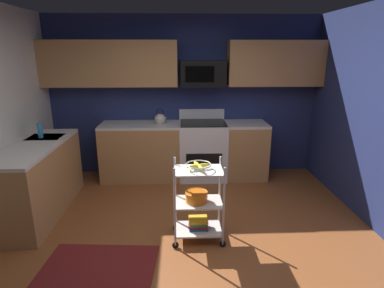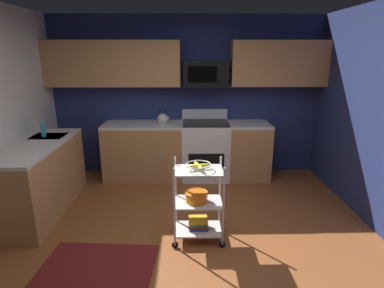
{
  "view_description": "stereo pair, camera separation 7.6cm",
  "coord_description": "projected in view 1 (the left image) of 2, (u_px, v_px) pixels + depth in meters",
  "views": [
    {
      "loc": [
        -0.07,
        -2.86,
        2.03
      ],
      "look_at": [
        0.06,
        0.48,
        1.05
      ],
      "focal_mm": 29.52,
      "sensor_mm": 36.0,
      "label": 1
    },
    {
      "loc": [
        0.0,
        -2.86,
        2.03
      ],
      "look_at": [
        0.06,
        0.48,
        1.05
      ],
      "focal_mm": 29.52,
      "sensor_mm": 36.0,
      "label": 2
    }
  ],
  "objects": [
    {
      "name": "upper_cabinets",
      "position": [
        179.0,
        64.0,
        4.93
      ],
      "size": [
        4.4,
        0.33,
        0.7
      ],
      "color": "#B27F4C"
    },
    {
      "name": "floor",
      "position": [
        188.0,
        254.0,
        3.32
      ],
      "size": [
        4.4,
        4.8,
        0.04
      ],
      "primitive_type": "cube",
      "color": "brown",
      "rests_on": "ground"
    },
    {
      "name": "rolling_cart",
      "position": [
        198.0,
        202.0,
        3.44
      ],
      "size": [
        0.58,
        0.37,
        0.91
      ],
      "color": "silver",
      "rests_on": "ground"
    },
    {
      "name": "fruit_bowl",
      "position": [
        199.0,
        166.0,
        3.32
      ],
      "size": [
        0.27,
        0.27,
        0.07
      ],
      "color": "silver",
      "rests_on": "rolling_cart"
    },
    {
      "name": "counter_run",
      "position": [
        136.0,
        160.0,
        4.74
      ],
      "size": [
        3.54,
        2.29,
        0.92
      ],
      "color": "#B27F4C",
      "rests_on": "ground"
    },
    {
      "name": "oven_range",
      "position": [
        203.0,
        149.0,
        5.21
      ],
      "size": [
        0.76,
        0.65,
        1.1
      ],
      "color": "white",
      "rests_on": "ground"
    },
    {
      "name": "dish_soap_bottle",
      "position": [
        40.0,
        130.0,
        4.21
      ],
      "size": [
        0.06,
        0.06,
        0.2
      ],
      "primitive_type": "cylinder",
      "color": "#2D8CBF",
      "rests_on": "counter_run"
    },
    {
      "name": "kettle",
      "position": [
        160.0,
        119.0,
        5.03
      ],
      "size": [
        0.21,
        0.18,
        0.26
      ],
      "color": "beige",
      "rests_on": "counter_run"
    },
    {
      "name": "mixing_bowl_large",
      "position": [
        196.0,
        197.0,
        3.42
      ],
      "size": [
        0.25,
        0.25,
        0.11
      ],
      "color": "orange",
      "rests_on": "rolling_cart"
    },
    {
      "name": "book_stack",
      "position": [
        198.0,
        223.0,
        3.51
      ],
      "size": [
        0.23,
        0.18,
        0.12
      ],
      "color": "#1E4C8C",
      "rests_on": "rolling_cart"
    },
    {
      "name": "floor_rug",
      "position": [
        99.0,
        266.0,
        3.09
      ],
      "size": [
        1.15,
        0.77,
        0.01
      ],
      "primitive_type": "cube",
      "rotation": [
        0.0,
        0.0,
        -0.07
      ],
      "color": "maroon",
      "rests_on": "ground"
    },
    {
      "name": "wall_back",
      "position": [
        184.0,
        97.0,
        5.28
      ],
      "size": [
        4.52,
        0.06,
        2.6
      ],
      "primitive_type": "cube",
      "color": "navy",
      "rests_on": "ground"
    },
    {
      "name": "microwave",
      "position": [
        203.0,
        73.0,
        4.96
      ],
      "size": [
        0.7,
        0.39,
        0.4
      ],
      "color": "black"
    }
  ]
}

